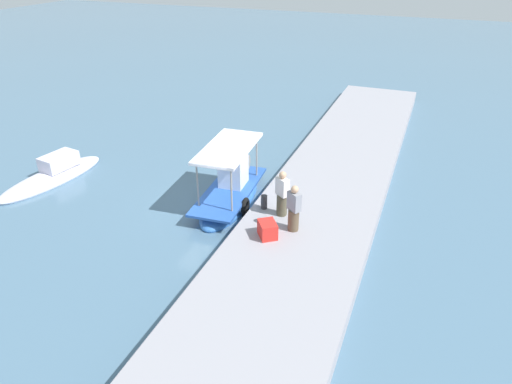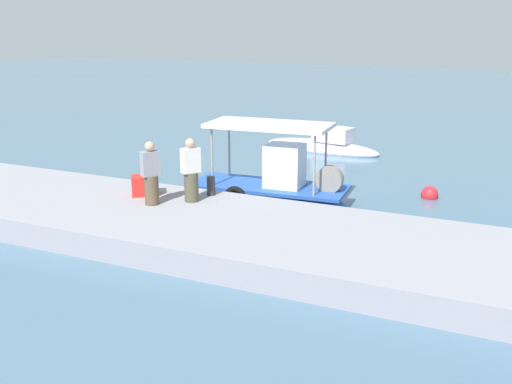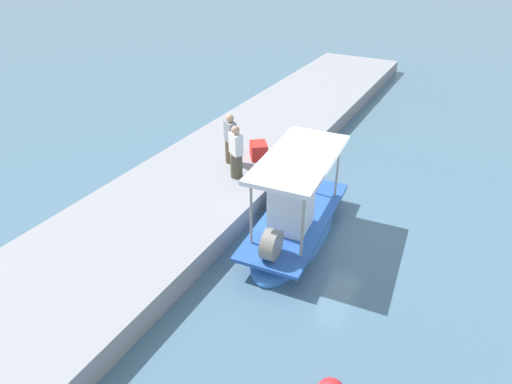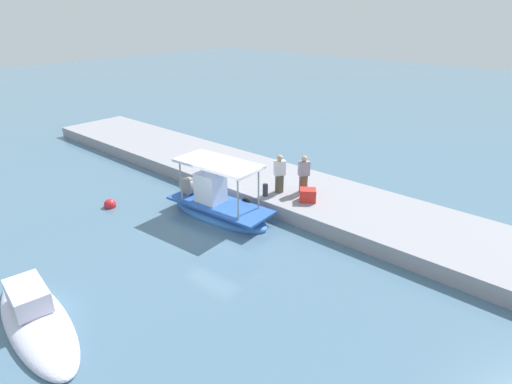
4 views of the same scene
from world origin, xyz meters
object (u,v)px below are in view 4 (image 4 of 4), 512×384
Objects in this scene: mooring_bollard at (265,190)px; marker_buoy at (110,205)px; fisherman_by_crate at (280,175)px; cargo_crate at (308,195)px; main_fishing_boat at (218,206)px; fisherman_near_bollard at (304,176)px; moored_boat_near at (36,319)px.

mooring_bollard is 0.99× the size of marker_buoy.
fisherman_by_crate is 0.95m from mooring_bollard.
cargo_crate is at bearing -179.38° from fisherman_by_crate.
fisherman_by_crate reaches higher than cargo_crate.
marker_buoy is (7.19, 5.37, -0.81)m from cargo_crate.
main_fishing_boat is at bearing 64.29° from fisherman_by_crate.
moored_boat_near is (0.96, 11.75, -1.25)m from fisherman_near_bollard.
marker_buoy is (5.62, 5.35, -1.33)m from fisherman_by_crate.
marker_buoy is at bearing 31.77° from main_fishing_boat.
moored_boat_near is at bearing 85.34° from fisherman_near_bollard.
fisherman_near_bollard is at bearing -139.58° from fisherman_by_crate.
mooring_bollard is at bearing 24.14° from cargo_crate.
mooring_bollard reaches higher than marker_buoy.
fisherman_by_crate is at bearing -103.82° from mooring_bollard.
fisherman_near_bollard is 1.09m from fisherman_by_crate.
fisherman_by_crate is at bearing 40.42° from fisherman_near_bollard.
moored_boat_near reaches higher than marker_buoy.
main_fishing_boat is at bearing 60.00° from mooring_bollard.
main_fishing_boat reaches higher than cargo_crate.
fisherman_by_crate is 7.87m from marker_buoy.
fisherman_by_crate reaches higher than marker_buoy.
cargo_crate is (-2.85, -2.68, 0.47)m from main_fishing_boat.
fisherman_near_bollard is 0.31× the size of moored_boat_near.
marker_buoy is at bearing 43.57° from fisherman_by_crate.
mooring_bollard is (-1.09, -1.89, 0.46)m from main_fishing_boat.
cargo_crate reaches higher than mooring_bollard.
main_fishing_boat is 9.33× the size of marker_buoy.
mooring_bollard is at bearing -120.00° from main_fishing_boat.
fisherman_near_bollard is at bearing -124.62° from mooring_bollard.
fisherman_near_bollard is 2.49× the size of cargo_crate.
main_fishing_boat is at bearing 57.92° from fisherman_near_bollard.
fisherman_near_bollard reaches higher than marker_buoy.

